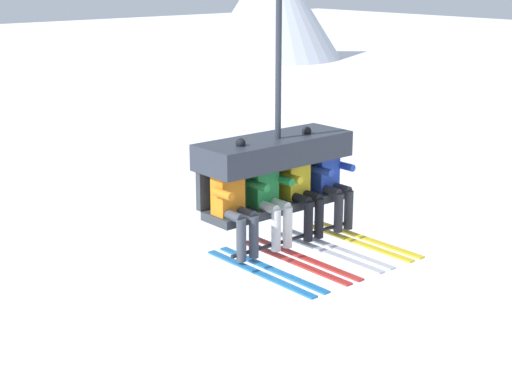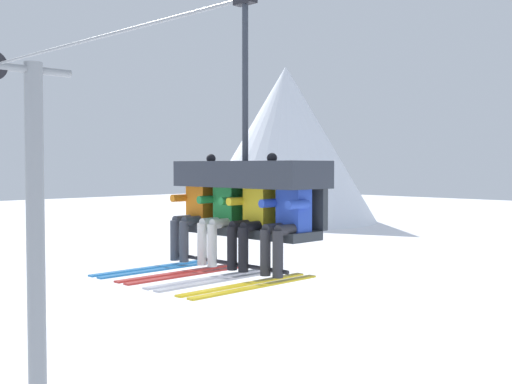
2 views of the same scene
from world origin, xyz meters
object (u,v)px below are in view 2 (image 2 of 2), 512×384
Objects in this scene: skier_orange at (194,208)px; skier_yellow at (252,212)px; lift_tower_near at (35,253)px; skier_blue at (286,217)px; skier_green at (221,212)px; chairlift_chair at (250,185)px.

skier_orange is 1.01m from skier_yellow.
lift_tower_near is 7.24m from skier_yellow.
skier_yellow is at bearing 179.22° from skier_blue.
skier_green is at bearing -0.78° from skier_orange.
skier_yellow reaches higher than skier_blue.
chairlift_chair is at bearing 41.16° from skier_green.
skier_yellow is (1.01, 0.00, 0.00)m from skier_orange.
skier_orange is (6.07, -0.92, 1.22)m from lift_tower_near.
chairlift_chair reaches higher than skier_green.
skier_blue is at bearing 0.00° from skier_green.
skier_orange is 1.00× the size of skier_blue.
lift_tower_near is at bearing 171.36° from skier_orange.
lift_tower_near reaches higher than skier_green.
lift_tower_near is at bearing 171.95° from skier_green.
skier_orange and skier_yellow have the same top height.
skier_blue is at bearing -6.99° from lift_tower_near.
chairlift_chair is at bearing 15.84° from skier_orange.
skier_green is 1.00× the size of skier_blue.
skier_orange is at bearing -8.64° from lift_tower_near.
skier_yellow reaches higher than skier_green.
chairlift_chair reaches higher than skier_yellow.
skier_yellow is at bearing -7.42° from lift_tower_near.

